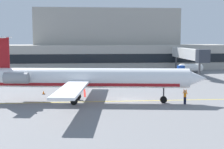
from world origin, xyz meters
The scene contains 9 objects.
ground centered at (0.00, 0.00, -0.05)m, with size 120.00×120.00×0.11m.
terminal_building centered at (0.01, 46.84, 6.45)m, with size 69.15×12.77×16.59m.
jet_bridge_west centered at (18.20, 28.84, 4.79)m, with size 2.40×20.83×6.17m.
regional_jet centered at (-6.26, -0.69, 3.25)m, with size 32.11×26.20×8.71m.
baggage_tug centered at (15.38, 27.44, 1.02)m, with size 3.56×1.91×2.29m.
pushback_tractor centered at (-4.67, 28.02, 0.84)m, with size 3.63×3.89×1.80m.
fuel_tank centered at (19.74, 31.83, 1.32)m, with size 6.23×2.11×2.34m.
marshaller centered at (6.95, -3.14, 0.99)m, with size 0.51×0.76×1.95m.
safety_cone_alpha centered at (-12.11, 6.03, 0.25)m, with size 0.47×0.47×0.55m.
Camera 1 is at (-6.43, -43.33, 8.59)m, focal length 52.03 mm.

